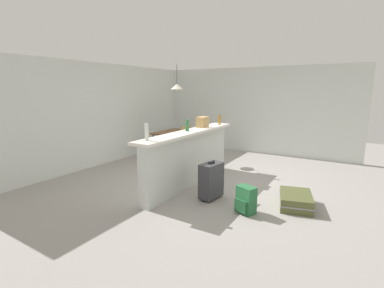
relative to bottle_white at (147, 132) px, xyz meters
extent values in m
cube|color=gray|center=(1.65, -0.35, -1.24)|extent=(13.00, 13.00, 0.05)
cube|color=silver|center=(1.65, 2.70, 0.04)|extent=(6.60, 0.10, 2.50)
cube|color=silver|center=(4.70, -0.05, 0.04)|extent=(0.10, 6.00, 2.50)
cube|color=silver|center=(1.21, -0.05, -0.70)|extent=(2.80, 0.20, 1.03)
cube|color=white|center=(1.21, -0.05, -0.16)|extent=(2.96, 0.40, 0.05)
cylinder|color=silver|center=(0.00, 0.00, 0.00)|extent=(0.06, 0.06, 0.27)
cylinder|color=#2D6B38|center=(1.19, 0.00, -0.02)|extent=(0.07, 0.07, 0.22)
cylinder|color=#9E661E|center=(2.43, -0.11, -0.02)|extent=(0.06, 0.06, 0.22)
cube|color=tan|center=(1.82, 0.00, -0.03)|extent=(0.26, 0.18, 0.22)
cube|color=brown|center=(2.84, 1.44, -0.49)|extent=(1.10, 0.80, 0.04)
cylinder|color=brown|center=(2.35, 1.10, -0.86)|extent=(0.06, 0.06, 0.70)
cylinder|color=brown|center=(3.33, 1.10, -0.86)|extent=(0.06, 0.06, 0.70)
cylinder|color=brown|center=(2.35, 1.78, -0.86)|extent=(0.06, 0.06, 0.70)
cylinder|color=brown|center=(3.33, 1.78, -0.86)|extent=(0.06, 0.06, 0.70)
cube|color=#9E754C|center=(2.73, 0.84, -0.78)|extent=(0.45, 0.45, 0.04)
cube|color=#9E754C|center=(2.76, 1.02, -0.52)|extent=(0.40, 0.09, 0.48)
cylinder|color=#9E754C|center=(2.55, 0.71, -1.01)|extent=(0.04, 0.04, 0.41)
cylinder|color=#9E754C|center=(2.87, 0.66, -1.01)|extent=(0.04, 0.04, 0.41)
cylinder|color=#9E754C|center=(2.60, 1.02, -1.01)|extent=(0.04, 0.04, 0.41)
cylinder|color=#9E754C|center=(2.91, 0.98, -1.01)|extent=(0.04, 0.04, 0.41)
cylinder|color=black|center=(2.87, 1.36, 1.03)|extent=(0.01, 0.01, 0.51)
cone|color=white|center=(2.87, 1.36, 0.73)|extent=(0.34, 0.34, 0.14)
sphere|color=white|center=(2.87, 1.36, 0.65)|extent=(0.07, 0.07, 0.07)
cube|color=#51562D|center=(1.17, -2.08, -1.10)|extent=(0.78, 0.63, 0.22)
cube|color=gray|center=(1.17, -2.08, -1.10)|extent=(0.79, 0.65, 0.02)
cube|color=#2D2D33|center=(1.56, -1.98, -1.10)|extent=(0.18, 0.21, 0.02)
cube|color=#38383D|center=(0.77, -0.75, -0.88)|extent=(0.47, 0.30, 0.60)
cylinder|color=black|center=(0.96, -0.78, -1.18)|extent=(0.06, 0.04, 0.06)
cylinder|color=black|center=(0.58, -0.72, -1.18)|extent=(0.06, 0.04, 0.06)
cube|color=#232328|center=(0.77, -0.75, -0.56)|extent=(0.14, 0.06, 0.04)
cube|color=#286B3D|center=(0.55, -1.47, -1.00)|extent=(0.27, 0.33, 0.42)
cube|color=#205530|center=(0.44, -1.42, -1.08)|extent=(0.14, 0.23, 0.19)
cube|color=black|center=(0.66, -1.44, -1.02)|extent=(0.04, 0.04, 0.36)
cube|color=black|center=(0.61, -1.57, -1.02)|extent=(0.04, 0.04, 0.36)
camera|label=1|loc=(-3.29, -2.80, 0.65)|focal=25.83mm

